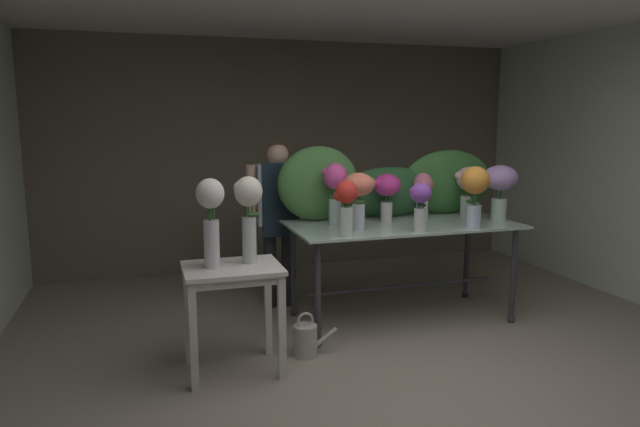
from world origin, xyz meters
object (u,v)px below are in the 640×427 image
(vase_coral_carnations, at_px, (359,192))
(watering_can, at_px, (306,340))
(side_table_white, at_px, (232,282))
(vase_violet_tulips, at_px, (420,203))
(display_table_glass, at_px, (402,237))
(vase_blush_stock, at_px, (468,187))
(florist, at_px, (278,207))
(vase_lilac_peonies, at_px, (500,184))
(vase_white_roses_tall, at_px, (211,216))
(vase_scarlet_anemones, at_px, (346,204))
(vase_fuchsia_roses, at_px, (335,186))
(vase_sunset_ranunculus, at_px, (475,189))
(vase_magenta_snapdragons, at_px, (387,190))
(vase_cream_lisianthus_tall, at_px, (248,210))
(vase_peach_lilies, at_px, (473,189))
(vase_rosy_hydrangea, at_px, (423,191))

(vase_coral_carnations, relative_size, watering_can, 1.34)
(side_table_white, relative_size, vase_violet_tulips, 1.95)
(display_table_glass, distance_m, vase_blush_stock, 0.86)
(florist, height_order, vase_lilac_peonies, florist)
(vase_coral_carnations, bearing_deg, vase_white_roses_tall, -159.44)
(vase_white_roses_tall, bearing_deg, display_table_glass, 19.95)
(vase_scarlet_anemones, bearing_deg, vase_fuchsia_roses, 81.36)
(side_table_white, relative_size, florist, 0.49)
(display_table_glass, xyz_separation_m, vase_coral_carnations, (-0.48, -0.16, 0.44))
(vase_lilac_peonies, bearing_deg, vase_coral_carnations, -177.47)
(side_table_white, xyz_separation_m, vase_white_roses_tall, (-0.13, -0.00, 0.48))
(vase_sunset_ranunculus, distance_m, vase_white_roses_tall, 2.21)
(display_table_glass, relative_size, vase_blush_stock, 4.28)
(vase_fuchsia_roses, height_order, vase_coral_carnations, vase_fuchsia_roses)
(vase_violet_tulips, bearing_deg, vase_fuchsia_roses, 139.45)
(display_table_glass, xyz_separation_m, vase_sunset_ranunculus, (0.47, -0.37, 0.46))
(vase_magenta_snapdragons, height_order, vase_lilac_peonies, vase_lilac_peonies)
(vase_fuchsia_roses, height_order, vase_cream_lisianthus_tall, vase_fuchsia_roses)
(florist, xyz_separation_m, vase_magenta_snapdragons, (0.85, -0.56, 0.20))
(vase_scarlet_anemones, height_order, vase_peach_lilies, vase_peach_lilies)
(vase_fuchsia_roses, height_order, vase_violet_tulips, vase_fuchsia_roses)
(display_table_glass, bearing_deg, vase_magenta_snapdragons, 134.82)
(side_table_white, distance_m, vase_cream_lisianthus_tall, 0.52)
(vase_fuchsia_roses, height_order, vase_rosy_hydrangea, vase_fuchsia_roses)
(vase_sunset_ranunculus, bearing_deg, vase_scarlet_anemones, -179.58)
(vase_rosy_hydrangea, height_order, watering_can, vase_rosy_hydrangea)
(side_table_white, xyz_separation_m, vase_lilac_peonies, (2.49, 0.53, 0.55))
(vase_white_roses_tall, bearing_deg, side_table_white, 0.23)
(vase_scarlet_anemones, height_order, watering_can, vase_scarlet_anemones)
(vase_rosy_hydrangea, xyz_separation_m, watering_can, (-1.31, -0.70, -1.00))
(vase_coral_carnations, relative_size, vase_white_roses_tall, 0.77)
(vase_scarlet_anemones, bearing_deg, side_table_white, -165.21)
(vase_white_roses_tall, distance_m, watering_can, 1.22)
(vase_rosy_hydrangea, xyz_separation_m, vase_cream_lisianthus_tall, (-1.74, -0.74, 0.03))
(vase_sunset_ranunculus, relative_size, watering_can, 1.47)
(display_table_glass, relative_size, vase_lilac_peonies, 4.02)
(vase_peach_lilies, bearing_deg, vase_violet_tulips, -158.48)
(vase_rosy_hydrangea, relative_size, vase_scarlet_anemones, 0.95)
(florist, distance_m, vase_fuchsia_roses, 0.72)
(vase_fuchsia_roses, bearing_deg, florist, 122.85)
(display_table_glass, distance_m, vase_scarlet_anemones, 0.86)
(vase_blush_stock, distance_m, vase_magenta_snapdragons, 0.85)
(vase_sunset_ranunculus, bearing_deg, vase_fuchsia_roses, 155.69)
(vase_peach_lilies, height_order, vase_white_roses_tall, vase_white_roses_tall)
(vase_magenta_snapdragons, relative_size, vase_scarlet_anemones, 0.97)
(vase_cream_lisianthus_tall, distance_m, watering_can, 1.11)
(display_table_glass, relative_size, vase_fuchsia_roses, 3.73)
(vase_scarlet_anemones, bearing_deg, vase_sunset_ranunculus, 0.42)
(vase_rosy_hydrangea, relative_size, vase_white_roses_tall, 0.68)
(florist, height_order, vase_coral_carnations, florist)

